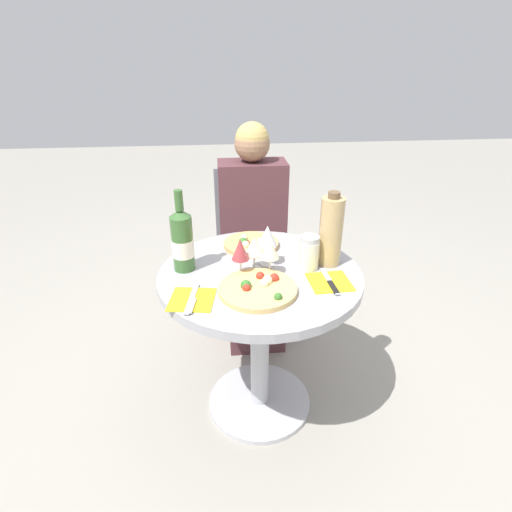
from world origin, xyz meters
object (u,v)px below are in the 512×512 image
dining_table (260,308)px  chair_behind_diner (252,251)px  pizza_large (258,288)px  wine_bottle (182,240)px  tall_carafe (331,231)px  seated_diner (254,249)px

dining_table → chair_behind_diner: chair_behind_diner is taller
pizza_large → wine_bottle: bearing=143.9°
dining_table → tall_carafe: bearing=8.1°
pizza_large → tall_carafe: 0.38m
pizza_large → seated_diner: bearing=85.7°
pizza_large → tall_carafe: (0.30, 0.19, 0.13)m
seated_diner → tall_carafe: size_ratio=3.91×
dining_table → pizza_large: (-0.02, -0.15, 0.18)m
dining_table → seated_diner: (0.03, 0.57, -0.01)m
pizza_large → chair_behind_diner: bearing=86.4°
seated_diner → wine_bottle: size_ratio=3.65×
dining_table → pizza_large: size_ratio=2.82×
seated_diner → pizza_large: size_ratio=4.17×
dining_table → seated_diner: size_ratio=0.68×
chair_behind_diner → wine_bottle: bearing=64.0°
dining_table → wine_bottle: 0.42m
dining_table → seated_diner: bearing=86.9°
dining_table → tall_carafe: size_ratio=2.65×
tall_carafe → chair_behind_diner: bearing=110.3°
seated_diner → pizza_large: 0.75m
tall_carafe → wine_bottle: bearing=178.9°
chair_behind_diner → wine_bottle: wine_bottle is taller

